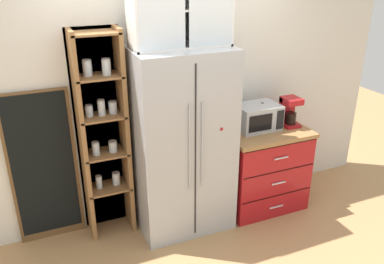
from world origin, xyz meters
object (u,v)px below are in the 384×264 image
object	(u,v)px
refrigerator	(182,142)
microwave	(257,117)
mug_navy	(268,126)
bottle_cobalt	(261,116)
chalkboard_menu	(44,168)
mug_cream	(231,128)
coffee_maker	(289,111)

from	to	relation	value
refrigerator	microwave	xyz separation A→B (m)	(0.85, 0.04, 0.12)
mug_navy	bottle_cobalt	size ratio (longest dim) A/B	0.47
refrigerator	chalkboard_menu	bearing A→B (deg)	167.10
bottle_cobalt	chalkboard_menu	size ratio (longest dim) A/B	0.18
mug_cream	bottle_cobalt	world-z (taller)	bottle_cobalt
chalkboard_menu	mug_navy	bearing A→B (deg)	-8.87
refrigerator	chalkboard_menu	size ratio (longest dim) A/B	1.22
refrigerator	bottle_cobalt	size ratio (longest dim) A/B	6.84
microwave	bottle_cobalt	bearing A→B (deg)	22.40
refrigerator	mug_navy	distance (m)	0.92
refrigerator	mug_cream	distance (m)	0.57
refrigerator	mug_navy	world-z (taller)	refrigerator
microwave	mug_navy	size ratio (longest dim) A/B	3.57
refrigerator	coffee_maker	world-z (taller)	refrigerator
microwave	coffee_maker	xyz separation A→B (m)	(0.36, -0.04, 0.03)
coffee_maker	bottle_cobalt	size ratio (longest dim) A/B	1.17
mug_navy	bottle_cobalt	xyz separation A→B (m)	(-0.00, 0.12, 0.07)
mug_navy	mug_cream	xyz separation A→B (m)	(-0.35, 0.12, -0.00)
mug_cream	coffee_maker	bearing A→B (deg)	-5.94
mug_navy	mug_cream	size ratio (longest dim) A/B	1.09
microwave	mug_cream	size ratio (longest dim) A/B	3.90
mug_cream	chalkboard_menu	distance (m)	1.85
coffee_maker	refrigerator	bearing A→B (deg)	-179.93
refrigerator	coffee_maker	bearing A→B (deg)	0.07
chalkboard_menu	bottle_cobalt	bearing A→B (deg)	-5.69
microwave	mug_cream	distance (m)	0.30
bottle_cobalt	chalkboard_menu	distance (m)	2.20
coffee_maker	chalkboard_menu	size ratio (longest dim) A/B	0.21
microwave	mug_cream	xyz separation A→B (m)	(-0.28, 0.02, -0.09)
mug_cream	chalkboard_menu	world-z (taller)	chalkboard_menu
coffee_maker	chalkboard_menu	xyz separation A→B (m)	(-2.47, 0.29, -0.30)
mug_cream	bottle_cobalt	xyz separation A→B (m)	(0.35, 0.00, 0.07)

